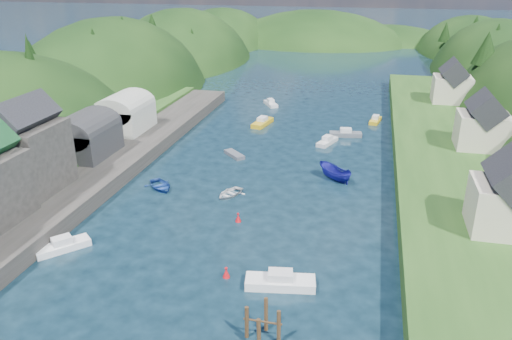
# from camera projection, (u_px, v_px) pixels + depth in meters

# --- Properties ---
(ground) EXTENTS (600.00, 600.00, 0.00)m
(ground) POSITION_uv_depth(u_px,v_px,m) (287.00, 143.00, 82.08)
(ground) COLOR black
(ground) RESTS_ON ground
(hillside_left) EXTENTS (44.00, 245.56, 52.00)m
(hillside_left) POSITION_uv_depth(u_px,v_px,m) (116.00, 127.00, 117.18)
(hillside_left) COLOR black
(hillside_left) RESTS_ON ground
(far_hills) EXTENTS (103.00, 68.00, 44.00)m
(far_hills) POSITION_uv_depth(u_px,v_px,m) (343.00, 69.00, 197.65)
(far_hills) COLOR black
(far_hills) RESTS_ON ground
(hill_trees) EXTENTS (90.89, 150.14, 12.49)m
(hill_trees) POSITION_uv_depth(u_px,v_px,m) (305.00, 60.00, 91.45)
(hill_trees) COLOR black
(hill_trees) RESTS_ON ground
(quay_left) EXTENTS (12.00, 110.00, 2.00)m
(quay_left) POSITION_uv_depth(u_px,v_px,m) (46.00, 200.00, 59.75)
(quay_left) COLOR #2D2B28
(quay_left) RESTS_ON ground
(boat_sheds) EXTENTS (7.00, 21.00, 7.50)m
(boat_sheds) POSITION_uv_depth(u_px,v_px,m) (106.00, 121.00, 75.68)
(boat_sheds) COLOR #2D2D30
(boat_sheds) RESTS_ON quay_left
(terrace_right) EXTENTS (16.00, 120.00, 2.40)m
(terrace_right) POSITION_uv_depth(u_px,v_px,m) (456.00, 172.00, 67.32)
(terrace_right) COLOR #234719
(terrace_right) RESTS_ON ground
(right_bank_cottages) EXTENTS (9.00, 59.24, 8.41)m
(right_bank_cottages) POSITION_uv_depth(u_px,v_px,m) (475.00, 123.00, 72.43)
(right_bank_cottages) COLOR beige
(right_bank_cottages) RESTS_ON terrace_right
(piling_cluster_far) EXTENTS (3.03, 2.85, 3.53)m
(piling_cluster_far) POSITION_uv_depth(u_px,v_px,m) (263.00, 327.00, 38.42)
(piling_cluster_far) COLOR #382314
(piling_cluster_far) RESTS_ON ground
(channel_buoy_near) EXTENTS (0.70, 0.70, 1.10)m
(channel_buoy_near) POSITION_uv_depth(u_px,v_px,m) (226.00, 273.00, 46.55)
(channel_buoy_near) COLOR red
(channel_buoy_near) RESTS_ON ground
(channel_buoy_far) EXTENTS (0.70, 0.70, 1.10)m
(channel_buoy_far) POSITION_uv_depth(u_px,v_px,m) (238.00, 218.00, 56.73)
(channel_buoy_far) COLOR red
(channel_buoy_far) RESTS_ON ground
(moored_boats) EXTENTS (34.27, 90.05, 2.44)m
(moored_boats) POSITION_uv_depth(u_px,v_px,m) (221.00, 212.00, 57.60)
(moored_boats) COLOR silver
(moored_boats) RESTS_ON ground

